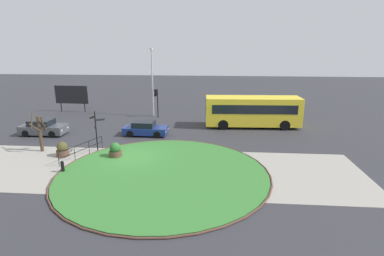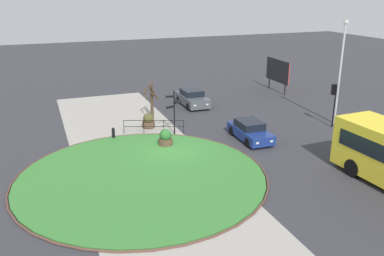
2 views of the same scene
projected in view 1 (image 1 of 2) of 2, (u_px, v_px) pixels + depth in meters
The scene contains 16 objects.
ground at pixel (131, 158), 22.54m from camera, with size 120.00×120.00×0.00m, color #333338.
sidewalk_paving at pixel (122, 169), 20.54m from camera, with size 32.00×7.83×0.02m, color #9E998E.
grass_island at pixel (163, 173), 19.72m from camera, with size 13.56×13.56×0.10m, color #387A33.
grass_kerb_ring at pixel (163, 173), 19.71m from camera, with size 13.87×13.87×0.11m, color brown.
signpost_directional at pixel (96, 128), 23.42m from camera, with size 0.94×1.29×3.23m.
bollard_foreground at pixel (63, 166), 19.84m from camera, with size 0.22×0.22×0.82m.
railing_grass_edge at pixel (82, 148), 22.52m from camera, with size 1.59×4.00×1.03m.
bus_yellow at pixel (252, 111), 30.47m from camera, with size 9.47×3.00×3.04m.
car_near_lane at pixel (145, 129), 27.89m from camera, with size 4.04×1.84×1.31m.
car_far_lane at pixel (43, 128), 28.05m from camera, with size 4.06×1.92×1.43m.
traffic_light_near at pixel (156, 97), 34.20m from camera, with size 0.48×0.32×3.23m.
lamppost_tall at pixel (152, 80), 34.52m from camera, with size 0.32×0.32×7.73m.
billboard_left at pixel (72, 95), 37.18m from camera, with size 4.19×0.29×3.24m.
planter_near_signpost at pixel (62, 150), 22.72m from camera, with size 0.93×0.93×1.12m.
planter_kerbside at pixel (115, 151), 22.45m from camera, with size 0.94×0.94×1.15m.
street_tree_bare at pixel (40, 131), 23.42m from camera, with size 1.18×1.17×3.04m.
Camera 1 is at (6.24, -20.68, 8.18)m, focal length 28.39 mm.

